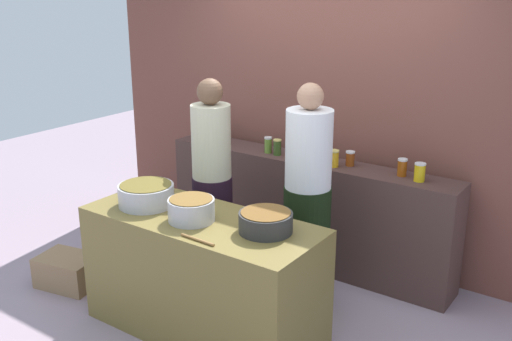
{
  "coord_description": "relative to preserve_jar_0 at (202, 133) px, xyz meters",
  "views": [
    {
      "loc": [
        2.45,
        -3.14,
        2.44
      ],
      "look_at": [
        0.0,
        0.35,
        1.05
      ],
      "focal_mm": 41.61,
      "sensor_mm": 36.0,
      "label": 1
    }
  ],
  "objects": [
    {
      "name": "preserve_jar_2",
      "position": [
        0.79,
        -0.03,
        0.02
      ],
      "size": [
        0.07,
        0.07,
        0.14
      ],
      "color": "olive",
      "rests_on": "display_shelf"
    },
    {
      "name": "cooking_pot_center",
      "position": [
        1.13,
        -1.46,
        -0.05
      ],
      "size": [
        0.32,
        0.32,
        0.16
      ],
      "color": "#B7B7BC",
      "rests_on": "prep_table"
    },
    {
      "name": "preserve_jar_0",
      "position": [
        0.0,
        0.0,
        0.0
      ],
      "size": [
        0.09,
        0.09,
        0.11
      ],
      "color": "#511E48",
      "rests_on": "display_shelf"
    },
    {
      "name": "preserve_jar_4",
      "position": [
        1.18,
        -0.06,
        0.01
      ],
      "size": [
        0.08,
        0.08,
        0.12
      ],
      "color": "olive",
      "rests_on": "display_shelf"
    },
    {
      "name": "cook_with_tongs",
      "position": [
        0.78,
        -0.81,
        -0.22
      ],
      "size": [
        0.32,
        0.32,
        1.72
      ],
      "color": "black",
      "rests_on": "ground"
    },
    {
      "name": "preserve_jar_8",
      "position": [
        2.17,
        -0.01,
        0.02
      ],
      "size": [
        0.09,
        0.09,
        0.14
      ],
      "color": "yellow",
      "rests_on": "display_shelf"
    },
    {
      "name": "wooden_spoon",
      "position": [
        1.38,
        -1.69,
        -0.12
      ],
      "size": [
        0.27,
        0.03,
        0.02
      ],
      "primitive_type": "cylinder",
      "rotation": [
        1.57,
        0.0,
        1.54
      ],
      "color": "#9E703D",
      "rests_on": "prep_table"
    },
    {
      "name": "preserve_jar_6",
      "position": [
        1.56,
        0.04,
        0.01
      ],
      "size": [
        0.08,
        0.08,
        0.12
      ],
      "color": "#8C3F14",
      "rests_on": "display_shelf"
    },
    {
      "name": "preserve_jar_5",
      "position": [
        1.46,
        -0.06,
        0.02
      ],
      "size": [
        0.09,
        0.09,
        0.14
      ],
      "color": "gold",
      "rests_on": "display_shelf"
    },
    {
      "name": "prep_table",
      "position": [
        1.16,
        -1.4,
        -0.57
      ],
      "size": [
        1.7,
        0.7,
        0.88
      ],
      "primitive_type": "cube",
      "color": "brown",
      "rests_on": "ground"
    },
    {
      "name": "bread_crate",
      "position": [
        -0.2,
        -1.52,
        -0.88
      ],
      "size": [
        0.54,
        0.43,
        0.26
      ],
      "primitive_type": "cube",
      "rotation": [
        0.0,
        0.0,
        0.2
      ],
      "color": "#90704E",
      "rests_on": "ground"
    },
    {
      "name": "preserve_jar_3",
      "position": [
        0.9,
        -0.05,
        0.02
      ],
      "size": [
        0.07,
        0.07,
        0.14
      ],
      "color": "#365220",
      "rests_on": "display_shelf"
    },
    {
      "name": "cooking_pot_right",
      "position": [
        1.64,
        -1.33,
        -0.06
      ],
      "size": [
        0.35,
        0.35,
        0.14
      ],
      "color": "#2D2D2D",
      "rests_on": "prep_table"
    },
    {
      "name": "storefront_wall",
      "position": [
        1.16,
        0.35,
        0.49
      ],
      "size": [
        4.8,
        0.12,
        3.0
      ],
      "primitive_type": "cube",
      "color": "brown",
      "rests_on": "ground"
    },
    {
      "name": "preserve_jar_7",
      "position": [
        2.01,
        0.03,
        0.02
      ],
      "size": [
        0.08,
        0.08,
        0.14
      ],
      "color": "#9A470F",
      "rests_on": "display_shelf"
    },
    {
      "name": "ground",
      "position": [
        1.16,
        -1.1,
        -1.01
      ],
      "size": [
        12.0,
        12.0,
        0.0
      ],
      "primitive_type": "plane",
      "color": "#9C8795"
    },
    {
      "name": "preserve_jar_1",
      "position": [
        0.14,
        0.01,
        0.0
      ],
      "size": [
        0.09,
        0.09,
        0.11
      ],
      "color": "#530F55",
      "rests_on": "display_shelf"
    },
    {
      "name": "cook_in_cap",
      "position": [
        1.54,
        -0.62,
        -0.22
      ],
      "size": [
        0.36,
        0.36,
        1.74
      ],
      "color": "black",
      "rests_on": "ground"
    },
    {
      "name": "cooking_pot_left",
      "position": [
        0.68,
        -1.43,
        -0.05
      ],
      "size": [
        0.4,
        0.4,
        0.16
      ],
      "color": "#B7B7BC",
      "rests_on": "prep_table"
    },
    {
      "name": "display_shelf",
      "position": [
        1.16,
        0.0,
        -0.53
      ],
      "size": [
        2.7,
        0.36,
        0.96
      ],
      "primitive_type": "cube",
      "color": "#48302C",
      "rests_on": "ground"
    }
  ]
}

